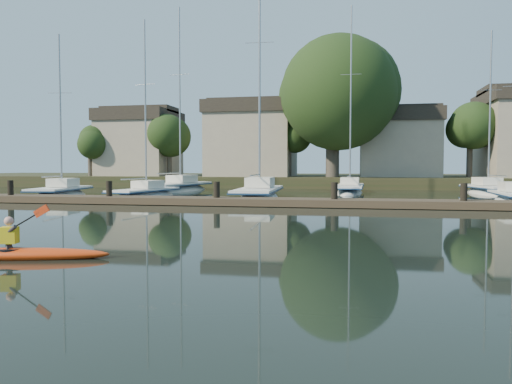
% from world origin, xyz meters
% --- Properties ---
extents(ground, '(160.00, 160.00, 0.00)m').
position_xyz_m(ground, '(0.00, 0.00, 0.00)').
color(ground, black).
rests_on(ground, ground).
extents(kayak, '(4.03, 1.45, 1.28)m').
position_xyz_m(kayak, '(-3.23, -1.29, 0.16)').
color(kayak, '#D94010').
rests_on(kayak, ground).
extents(dock, '(34.00, 2.00, 1.80)m').
position_xyz_m(dock, '(0.00, 14.00, 0.20)').
color(dock, '#483D29').
rests_on(dock, ground).
extents(sailboat_0, '(3.20, 7.69, 11.84)m').
position_xyz_m(sailboat_0, '(-14.90, 18.70, -0.19)').
color(sailboat_0, white).
rests_on(sailboat_0, ground).
extents(sailboat_1, '(2.85, 7.79, 12.44)m').
position_xyz_m(sailboat_1, '(-9.22, 19.13, -0.17)').
color(sailboat_1, white).
rests_on(sailboat_1, ground).
extents(sailboat_2, '(2.79, 9.93, 16.27)m').
position_xyz_m(sailboat_2, '(-1.73, 18.97, -0.20)').
color(sailboat_2, white).
rests_on(sailboat_2, ground).
extents(sailboat_5, '(3.62, 9.83, 15.90)m').
position_xyz_m(sailboat_5, '(-9.76, 26.99, -0.20)').
color(sailboat_5, white).
rests_on(sailboat_5, ground).
extents(sailboat_6, '(2.31, 9.58, 15.14)m').
position_xyz_m(sailboat_6, '(3.63, 27.22, -0.18)').
color(sailboat_6, white).
rests_on(sailboat_6, ground).
extents(sailboat_7, '(3.10, 8.16, 12.83)m').
position_xyz_m(sailboat_7, '(13.38, 27.16, -0.19)').
color(sailboat_7, white).
rests_on(sailboat_7, ground).
extents(shore, '(90.00, 25.25, 12.75)m').
position_xyz_m(shore, '(1.61, 40.29, 3.23)').
color(shore, '#243018').
rests_on(shore, ground).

